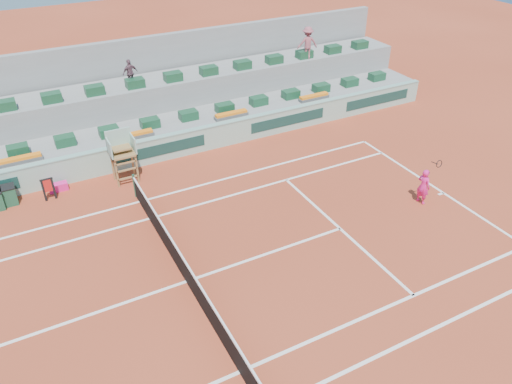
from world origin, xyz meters
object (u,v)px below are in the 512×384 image
player_bag (58,187)px  drink_cooler_a (8,195)px  tennis_player (424,186)px  umpire_chair (121,150)px

player_bag → drink_cooler_a: 2.01m
player_bag → tennis_player: (13.34, -8.05, 0.63)m
umpire_chair → tennis_player: bearing=-35.8°
player_bag → drink_cooler_a: drink_cooler_a is taller
umpire_chair → drink_cooler_a: umpire_chair is taller
umpire_chair → tennis_player: umpire_chair is taller
umpire_chair → drink_cooler_a: (-4.84, 0.37, -1.12)m
player_bag → drink_cooler_a: bearing=-176.4°
player_bag → umpire_chair: (2.85, -0.49, 1.37)m
player_bag → tennis_player: 15.59m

